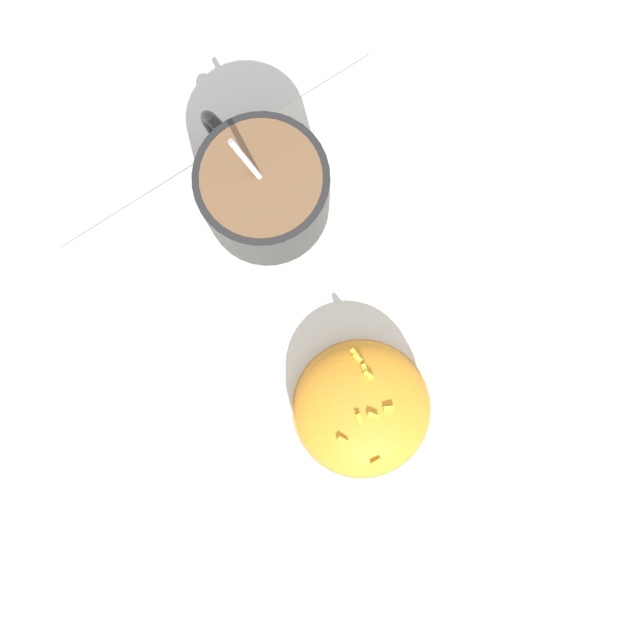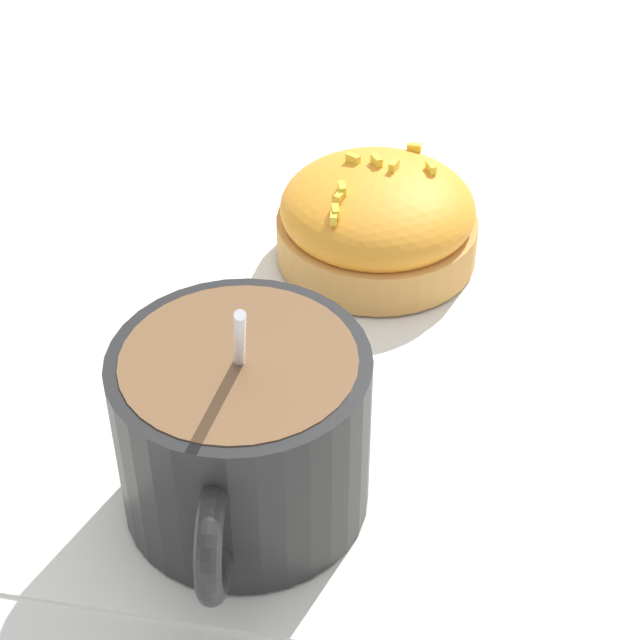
% 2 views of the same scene
% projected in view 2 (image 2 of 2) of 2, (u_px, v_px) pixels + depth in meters
% --- Properties ---
extents(ground_plane, '(3.00, 3.00, 0.00)m').
position_uv_depth(ground_plane, '(311.00, 361.00, 0.48)').
color(ground_plane, silver).
extents(paper_napkin, '(0.30, 0.29, 0.00)m').
position_uv_depth(paper_napkin, '(311.00, 359.00, 0.48)').
color(paper_napkin, white).
rests_on(paper_napkin, ground_plane).
extents(coffee_cup, '(0.12, 0.09, 0.11)m').
position_uv_depth(coffee_cup, '(242.00, 427.00, 0.39)').
color(coffee_cup, black).
rests_on(coffee_cup, paper_napkin).
extents(frosted_pastry, '(0.10, 0.10, 0.05)m').
position_uv_depth(frosted_pastry, '(377.00, 219.00, 0.52)').
color(frosted_pastry, '#D19347').
rests_on(frosted_pastry, paper_napkin).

